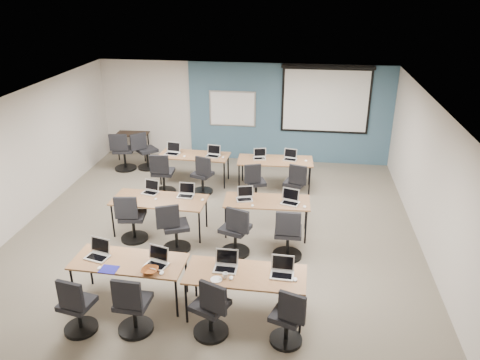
# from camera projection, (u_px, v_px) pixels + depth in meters

# --- Properties ---
(floor) EXTENTS (8.00, 9.00, 0.02)m
(floor) POSITION_uv_depth(u_px,v_px,m) (214.00, 237.00, 9.31)
(floor) COLOR #6B6354
(floor) RESTS_ON ground
(ceiling) EXTENTS (8.00, 9.00, 0.02)m
(ceiling) POSITION_uv_depth(u_px,v_px,m) (211.00, 104.00, 8.24)
(ceiling) COLOR white
(ceiling) RESTS_ON ground
(wall_back) EXTENTS (8.00, 0.04, 2.70)m
(wall_back) POSITION_uv_depth(u_px,v_px,m) (244.00, 112.00, 12.86)
(wall_back) COLOR beige
(wall_back) RESTS_ON ground
(wall_front) EXTENTS (8.00, 0.04, 2.70)m
(wall_front) POSITION_uv_depth(u_px,v_px,m) (128.00, 347.00, 4.68)
(wall_front) COLOR beige
(wall_front) RESTS_ON ground
(wall_left) EXTENTS (0.04, 9.00, 2.70)m
(wall_left) POSITION_uv_depth(u_px,v_px,m) (15.00, 164.00, 9.27)
(wall_left) COLOR beige
(wall_left) RESTS_ON ground
(wall_right) EXTENTS (0.04, 9.00, 2.70)m
(wall_right) POSITION_uv_depth(u_px,v_px,m) (435.00, 187.00, 8.27)
(wall_right) COLOR beige
(wall_right) RESTS_ON ground
(blue_accent_panel) EXTENTS (5.50, 0.04, 2.70)m
(blue_accent_panel) POSITION_uv_depth(u_px,v_px,m) (289.00, 114.00, 12.68)
(blue_accent_panel) COLOR #3D5977
(blue_accent_panel) RESTS_ON wall_back
(whiteboard) EXTENTS (1.28, 0.03, 0.98)m
(whiteboard) POSITION_uv_depth(u_px,v_px,m) (232.00, 109.00, 12.79)
(whiteboard) COLOR #B4B4B4
(whiteboard) RESTS_ON wall_back
(projector_screen) EXTENTS (2.40, 0.10, 1.82)m
(projector_screen) POSITION_uv_depth(u_px,v_px,m) (326.00, 96.00, 12.29)
(projector_screen) COLOR black
(projector_screen) RESTS_ON wall_back
(training_table_front_left) EXTENTS (1.76, 0.73, 0.73)m
(training_table_front_left) POSITION_uv_depth(u_px,v_px,m) (129.00, 263.00, 7.25)
(training_table_front_left) COLOR brown
(training_table_front_left) RESTS_ON floor
(training_table_front_right) EXTENTS (1.80, 0.75, 0.73)m
(training_table_front_right) POSITION_uv_depth(u_px,v_px,m) (245.00, 276.00, 6.93)
(training_table_front_right) COLOR brown
(training_table_front_right) RESTS_ON floor
(training_table_mid_left) EXTENTS (1.86, 0.77, 0.73)m
(training_table_mid_left) POSITION_uv_depth(u_px,v_px,m) (159.00, 201.00, 9.25)
(training_table_mid_left) COLOR olive
(training_table_mid_left) RESTS_ON floor
(training_table_mid_right) EXTENTS (1.68, 0.70, 0.73)m
(training_table_mid_right) POSITION_uv_depth(u_px,v_px,m) (267.00, 203.00, 9.19)
(training_table_mid_right) COLOR #955428
(training_table_mid_right) RESTS_ON floor
(training_table_back_left) EXTENTS (1.72, 0.72, 0.73)m
(training_table_back_left) POSITION_uv_depth(u_px,v_px,m) (194.00, 157.00, 11.56)
(training_table_back_left) COLOR brown
(training_table_back_left) RESTS_ON floor
(training_table_back_right) EXTENTS (1.79, 0.75, 0.73)m
(training_table_back_right) POSITION_uv_depth(u_px,v_px,m) (275.00, 162.00, 11.23)
(training_table_back_right) COLOR brown
(training_table_back_right) RESTS_ON floor
(laptop_0) EXTENTS (0.35, 0.30, 0.27)m
(laptop_0) POSITION_uv_depth(u_px,v_px,m) (98.00, 252.00, 7.32)
(laptop_0) COLOR silver
(laptop_0) RESTS_ON training_table_front_left
(mouse_0) EXTENTS (0.07, 0.10, 0.03)m
(mouse_0) POSITION_uv_depth(u_px,v_px,m) (99.00, 268.00, 7.03)
(mouse_0) COLOR white
(mouse_0) RESTS_ON training_table_front_left
(task_chair_0) EXTENTS (0.49, 0.49, 0.97)m
(task_chair_0) POSITION_uv_depth(u_px,v_px,m) (77.00, 310.00, 6.66)
(task_chair_0) COLOR black
(task_chair_0) RESTS_ON floor
(laptop_1) EXTENTS (0.34, 0.29, 0.26)m
(laptop_1) POSITION_uv_depth(u_px,v_px,m) (157.00, 260.00, 7.12)
(laptop_1) COLOR silver
(laptop_1) RESTS_ON training_table_front_left
(mouse_1) EXTENTS (0.09, 0.12, 0.04)m
(mouse_1) POSITION_uv_depth(u_px,v_px,m) (162.00, 273.00, 6.91)
(mouse_1) COLOR white
(mouse_1) RESTS_ON training_table_front_left
(task_chair_1) EXTENTS (0.52, 0.52, 1.00)m
(task_chair_1) POSITION_uv_depth(u_px,v_px,m) (133.00, 309.00, 6.66)
(task_chair_1) COLOR black
(task_chair_1) RESTS_ON floor
(laptop_2) EXTENTS (0.35, 0.30, 0.26)m
(laptop_2) POSITION_uv_depth(u_px,v_px,m) (226.00, 264.00, 7.02)
(laptop_2) COLOR #B3B3B3
(laptop_2) RESTS_ON training_table_front_right
(mouse_2) EXTENTS (0.09, 0.11, 0.04)m
(mouse_2) POSITION_uv_depth(u_px,v_px,m) (231.00, 278.00, 6.79)
(mouse_2) COLOR white
(mouse_2) RESTS_ON training_table_front_right
(task_chair_2) EXTENTS (0.55, 0.52, 1.00)m
(task_chair_2) POSITION_uv_depth(u_px,v_px,m) (211.00, 312.00, 6.59)
(task_chair_2) COLOR black
(task_chair_2) RESTS_ON floor
(laptop_3) EXTENTS (0.34, 0.29, 0.26)m
(laptop_3) POSITION_uv_depth(u_px,v_px,m) (282.00, 270.00, 6.87)
(laptop_3) COLOR silver
(laptop_3) RESTS_ON training_table_front_right
(mouse_3) EXTENTS (0.09, 0.12, 0.04)m
(mouse_3) POSITION_uv_depth(u_px,v_px,m) (295.00, 279.00, 6.76)
(mouse_3) COLOR white
(mouse_3) RESTS_ON training_table_front_right
(task_chair_3) EXTENTS (0.49, 0.47, 0.95)m
(task_chair_3) POSITION_uv_depth(u_px,v_px,m) (288.00, 322.00, 6.45)
(task_chair_3) COLOR black
(task_chair_3) RESTS_ON floor
(laptop_4) EXTENTS (0.32, 0.27, 0.24)m
(laptop_4) POSITION_uv_depth(u_px,v_px,m) (151.00, 190.00, 9.50)
(laptop_4) COLOR #ABABB9
(laptop_4) RESTS_ON training_table_mid_left
(mouse_4) EXTENTS (0.07, 0.10, 0.03)m
(mouse_4) POSITION_uv_depth(u_px,v_px,m) (156.00, 199.00, 9.21)
(mouse_4) COLOR white
(mouse_4) RESTS_ON training_table_mid_left
(task_chair_4) EXTENTS (0.53, 0.53, 1.01)m
(task_chair_4) POSITION_uv_depth(u_px,v_px,m) (132.00, 222.00, 9.03)
(task_chair_4) COLOR black
(task_chair_4) RESTS_ON floor
(laptop_5) EXTENTS (0.32, 0.28, 0.25)m
(laptop_5) POSITION_uv_depth(u_px,v_px,m) (186.00, 193.00, 9.36)
(laptop_5) COLOR #B0B0B1
(laptop_5) RESTS_ON training_table_mid_left
(mouse_5) EXTENTS (0.07, 0.10, 0.03)m
(mouse_5) POSITION_uv_depth(u_px,v_px,m) (203.00, 200.00, 9.18)
(mouse_5) COLOR white
(mouse_5) RESTS_ON training_table_mid_left
(task_chair_5) EXTENTS (0.56, 0.52, 1.00)m
(task_chair_5) POSITION_uv_depth(u_px,v_px,m) (174.00, 231.00, 8.71)
(task_chair_5) COLOR black
(task_chair_5) RESTS_ON floor
(laptop_6) EXTENTS (0.31, 0.27, 0.24)m
(laptop_6) POSITION_uv_depth(u_px,v_px,m) (245.00, 196.00, 9.22)
(laptop_6) COLOR silver
(laptop_6) RESTS_ON training_table_mid_right
(mouse_6) EXTENTS (0.06, 0.09, 0.03)m
(mouse_6) POSITION_uv_depth(u_px,v_px,m) (253.00, 205.00, 8.95)
(mouse_6) COLOR white
(mouse_6) RESTS_ON training_table_mid_right
(task_chair_6) EXTENTS (0.56, 0.54, 1.02)m
(task_chair_6) POSITION_uv_depth(u_px,v_px,m) (236.00, 235.00, 8.57)
(task_chair_6) COLOR black
(task_chair_6) RESTS_ON floor
(laptop_7) EXTENTS (0.34, 0.29, 0.26)m
(laptop_7) POSITION_uv_depth(u_px,v_px,m) (290.00, 200.00, 9.07)
(laptop_7) COLOR #A6A6A8
(laptop_7) RESTS_ON training_table_mid_right
(mouse_7) EXTENTS (0.09, 0.12, 0.04)m
(mouse_7) POSITION_uv_depth(u_px,v_px,m) (305.00, 207.00, 8.90)
(mouse_7) COLOR white
(mouse_7) RESTS_ON training_table_mid_right
(task_chair_7) EXTENTS (0.55, 0.55, 1.02)m
(task_chair_7) POSITION_uv_depth(u_px,v_px,m) (288.00, 238.00, 8.46)
(task_chair_7) COLOR black
(task_chair_7) RESTS_ON floor
(laptop_8) EXTENTS (0.36, 0.30, 0.27)m
(laptop_8) POSITION_uv_depth(u_px,v_px,m) (173.00, 151.00, 11.60)
(laptop_8) COLOR #A7A7AC
(laptop_8) RESTS_ON training_table_back_left
(mouse_8) EXTENTS (0.08, 0.11, 0.04)m
(mouse_8) POSITION_uv_depth(u_px,v_px,m) (184.00, 156.00, 11.41)
(mouse_8) COLOR white
(mouse_8) RESTS_ON training_table_back_left
(task_chair_8) EXTENTS (0.55, 0.55, 1.03)m
(task_chair_8) POSITION_uv_depth(u_px,v_px,m) (163.00, 177.00, 11.04)
(task_chair_8) COLOR black
(task_chair_8) RESTS_ON floor
(laptop_9) EXTENTS (0.33, 0.28, 0.25)m
(laptop_9) POSITION_uv_depth(u_px,v_px,m) (213.00, 153.00, 11.45)
(laptop_9) COLOR #AAAAAA
(laptop_9) RESTS_ON training_table_back_left
(mouse_9) EXTENTS (0.06, 0.10, 0.03)m
(mouse_9) POSITION_uv_depth(u_px,v_px,m) (223.00, 157.00, 11.35)
(mouse_9) COLOR white
(mouse_9) RESTS_ON training_table_back_left
(task_chair_9) EXTENTS (0.51, 0.48, 0.97)m
(task_chair_9) POSITION_uv_depth(u_px,v_px,m) (203.00, 178.00, 11.06)
(task_chair_9) COLOR black
(task_chair_9) RESTS_ON floor
(laptop_10) EXTENTS (0.30, 0.26, 0.23)m
(laptop_10) POSITION_uv_depth(u_px,v_px,m) (260.00, 156.00, 11.30)
(laptop_10) COLOR silver
(laptop_10) RESTS_ON training_table_back_right
(mouse_10) EXTENTS (0.08, 0.11, 0.03)m
(mouse_10) POSITION_uv_depth(u_px,v_px,m) (263.00, 159.00, 11.27)
(mouse_10) COLOR white
(mouse_10) RESTS_ON training_table_back_right
(task_chair_10) EXTENTS (0.48, 0.46, 0.95)m
(task_chair_10) POSITION_uv_depth(u_px,v_px,m) (255.00, 185.00, 10.68)
(task_chair_10) COLOR black
(task_chair_10) RESTS_ON floor
(laptop_11) EXTENTS (0.31, 0.27, 0.24)m
(laptop_11) POSITION_uv_depth(u_px,v_px,m) (290.00, 157.00, 11.23)
(laptop_11) COLOR silver
(laptop_11) RESTS_ON training_table_back_right
(mouse_11) EXTENTS (0.08, 0.11, 0.04)m
(mouse_11) POSITION_uv_depth(u_px,v_px,m) (306.00, 161.00, 11.13)
(mouse_11) COLOR white
(mouse_11) RESTS_ON training_table_back_right
(task_chair_11) EXTENTS (0.50, 0.49, 0.98)m
(task_chair_11) POSITION_uv_depth(u_px,v_px,m) (295.00, 187.00, 10.58)
(task_chair_11) COLOR black
(task_chair_11) RESTS_ON floor
(blue_mousepad) EXTENTS (0.27, 0.23, 0.01)m
(blue_mousepad) POSITION_uv_depth(u_px,v_px,m) (109.00, 269.00, 7.01)
(blue_mousepad) COLOR navy
(blue_mousepad) RESTS_ON training_table_front_left
(snack_bowl) EXTENTS (0.29, 0.29, 0.07)m
(snack_bowl) POSITION_uv_depth(u_px,v_px,m) (150.00, 270.00, 6.93)
(snack_bowl) COLOR brown
(snack_bowl) RESTS_ON training_table_front_left
(snack_plate) EXTENTS (0.21, 0.21, 0.01)m
(snack_plate) POSITION_uv_depth(u_px,v_px,m) (216.00, 280.00, 6.77)
(snack_plate) COLOR white
(snack_plate) RESTS_ON training_table_front_right
(coffee_cup) EXTENTS (0.09, 0.09, 0.07)m
(coffee_cup) POSITION_uv_depth(u_px,v_px,m) (225.00, 276.00, 6.78)
(coffee_cup) COLOR silver
(coffee_cup) RESTS_ON snack_plate
(utility_table) EXTENTS (0.88, 0.49, 0.75)m
(utility_table) POSITION_uv_depth(u_px,v_px,m) (133.00, 137.00, 13.11)
(utility_table) COLOR black
(utility_table) RESTS_ON floor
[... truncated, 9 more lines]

